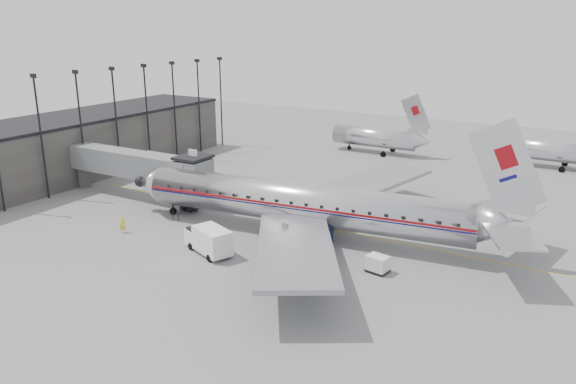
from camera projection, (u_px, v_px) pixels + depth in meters
The scene contains 12 objects.
ground at pixel (239, 233), 58.38m from camera, with size 160.00×160.00×0.00m, color slate.
terminal at pixel (87, 143), 81.91m from camera, with size 12.00×46.00×8.00m, color #3D3A37.
apron_line at pixel (292, 221), 61.88m from camera, with size 0.15×60.00×0.01m, color gold.
jet_bridge at pixel (143, 166), 68.25m from camera, with size 21.00×6.20×7.10m.
floodlight_masts at pixel (132, 114), 79.96m from camera, with size 0.90×42.25×15.25m.
distant_aircraft_near at pixel (376, 137), 93.08m from camera, with size 16.39×3.20×10.26m.
distant_aircraft_mid at pixel (549, 149), 83.79m from camera, with size 16.39×3.20×10.26m.
airliner at pixel (311, 204), 56.63m from camera, with size 42.75×39.40×13.55m.
service_van at pixel (208, 239), 53.04m from camera, with size 6.03×4.09×2.65m.
baggage_cart_navy at pixel (319, 233), 55.68m from camera, with size 2.81×2.45×1.85m.
baggage_cart_white at pixel (378, 264), 49.14m from camera, with size 2.15×1.77×1.51m.
ramp_worker at pixel (123, 225), 58.24m from camera, with size 0.63×0.41×1.73m, color yellow.
Camera 1 is at (32.07, -44.44, 21.21)m, focal length 35.00 mm.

